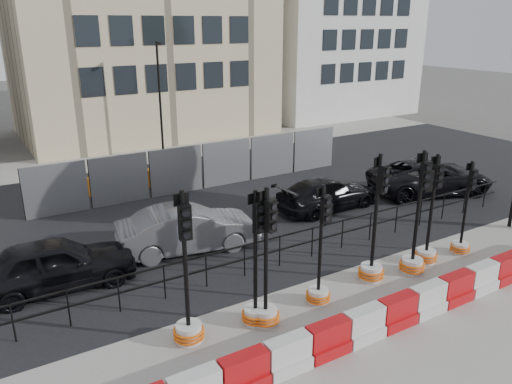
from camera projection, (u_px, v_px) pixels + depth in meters
ground at (337, 273)px, 14.49m from camera, size 120.00×120.00×0.00m
sidewalk_near at (417, 323)px, 12.06m from camera, size 40.00×6.00×0.02m
road at (224, 202)px, 20.15m from camera, size 40.00×14.00×0.03m
sidewalk_far at (148, 154)px, 27.44m from camera, size 40.00×4.00×0.02m
building_white at (328, 7)px, 38.03m from camera, size 12.00×9.06×16.00m
kerb_railing at (312, 237)px, 15.24m from camera, size 18.00×0.04×1.00m
heras_fencing at (195, 170)px, 22.20m from camera, size 14.33×1.72×2.00m
lamp_post_far at (160, 97)px, 25.82m from camera, size 0.12×0.56×6.00m
barrier_row at (412, 307)px, 12.11m from camera, size 14.65×0.50×0.80m
traffic_signal_a at (188, 313)px, 11.14m from camera, size 0.72×0.72×3.64m
traffic_signal_b at (266, 294)px, 11.79m from camera, size 0.69×0.69×3.48m
traffic_signal_c at (256, 298)px, 11.86m from camera, size 0.67×0.67×3.40m
traffic_signal_d at (320, 276)px, 12.72m from camera, size 0.63×0.63×3.22m
traffic_signal_e at (373, 256)px, 13.86m from camera, size 0.72×0.72×3.68m
traffic_signal_f at (415, 245)px, 14.23m from camera, size 0.72×0.72×3.66m
traffic_signal_g at (428, 241)px, 14.90m from camera, size 0.67×0.67×3.39m
traffic_signal_h at (462, 235)px, 15.52m from camera, size 0.59×0.59×3.01m
car_a at (55, 264)px, 13.44m from camera, size 2.07×4.40×1.45m
car_b at (188, 229)px, 15.72m from camera, size 2.98×4.91×1.45m
car_c at (327, 194)px, 19.23m from camera, size 2.10×4.44×1.25m
car_d at (431, 177)px, 21.03m from camera, size 5.33×6.54×1.44m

